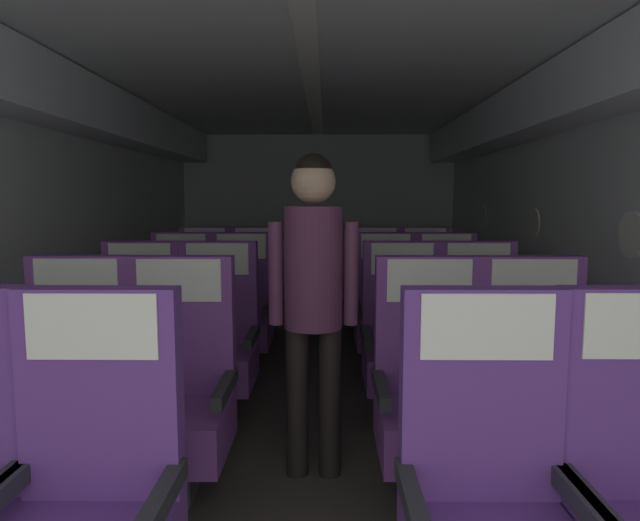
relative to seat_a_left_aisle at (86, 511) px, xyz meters
name	(u,v)px	position (x,y,z in m)	size (l,w,h in m)	color
ground	(311,393)	(0.59, 2.27, -0.47)	(3.87, 7.62, 0.02)	#3D3833
fuselage_shell	(312,160)	(0.59, 2.56, 1.19)	(3.75, 7.27, 2.27)	silver
seat_a_left_aisle	(86,511)	(0.00, 0.00, 0.00)	(0.52, 0.51, 1.09)	#38383D
seat_a_right_window	(490,512)	(1.18, 0.01, 0.00)	(0.52, 0.51, 1.09)	#38383D
seat_b_left_window	(72,395)	(-0.48, 0.95, 0.00)	(0.52, 0.51, 1.09)	#38383D
seat_b_left_aisle	(177,396)	(0.01, 0.94, 0.00)	(0.52, 0.51, 1.09)	#38383D
seat_b_right_aisle	(537,397)	(1.67, 0.95, 0.00)	(0.52, 0.51, 1.09)	#38383D
seat_b_right_window	(431,397)	(1.18, 0.95, 0.00)	(0.52, 0.51, 1.09)	#38383D
seat_c_left_window	(138,344)	(-0.49, 1.86, 0.00)	(0.52, 0.51, 1.09)	#38383D
seat_c_left_aisle	(216,344)	(0.01, 1.86, 0.00)	(0.52, 0.51, 1.09)	#38383D
seat_c_right_aisle	(480,344)	(1.66, 1.88, 0.00)	(0.52, 0.51, 1.09)	#38383D
seat_c_right_window	(403,344)	(1.18, 1.88, 0.00)	(0.52, 0.51, 1.09)	#38383D
seat_d_left_window	(180,313)	(-0.47, 2.80, 0.00)	(0.52, 0.51, 1.09)	#38383D
seat_d_left_aisle	(241,313)	(0.01, 2.81, 0.00)	(0.52, 0.51, 1.09)	#38383D
seat_d_right_aisle	(447,313)	(1.66, 2.82, 0.00)	(0.52, 0.51, 1.09)	#38383D
seat_d_right_window	(386,313)	(1.17, 2.82, 0.00)	(0.52, 0.51, 1.09)	#38383D
seat_e_left_window	(204,293)	(-0.49, 3.73, 0.00)	(0.52, 0.51, 1.09)	#38383D
seat_e_left_aisle	(255,293)	(0.01, 3.73, 0.00)	(0.52, 0.51, 1.09)	#38383D
seat_e_right_aisle	(426,294)	(1.66, 3.73, 0.00)	(0.52, 0.51, 1.09)	#38383D
seat_e_right_window	(376,293)	(1.18, 3.74, 0.00)	(0.52, 0.51, 1.09)	#38383D
flight_attendant	(313,282)	(0.64, 1.10, 0.51)	(0.43, 0.28, 1.57)	black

